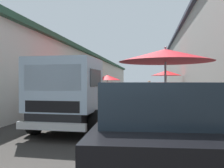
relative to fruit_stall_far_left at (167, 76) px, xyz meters
name	(u,v)px	position (x,y,z in m)	size (l,w,h in m)	color
ground	(134,105)	(-4.55, 2.35, -1.90)	(90.00, 90.00, 0.00)	#33302D
building_left_whitewash	(43,76)	(-2.30, 9.49, 0.00)	(49.80, 7.50, 3.78)	beige
fruit_stall_far_left	(167,76)	(0.00, 0.00, 0.00)	(2.41, 2.41, 2.43)	#9E9EA3
fruit_stall_far_right	(70,74)	(-9.33, 4.95, -0.10)	(2.82, 2.82, 2.30)	#9E9EA3
fruit_stall_near_right	(107,80)	(0.74, 5.02, -0.28)	(2.33, 2.33, 2.12)	#9E9EA3
fruit_stall_mid_lane	(166,66)	(-13.19, 0.86, 0.00)	(2.55, 2.55, 2.42)	#9E9EA3
hatchback_car	(155,125)	(-15.88, 1.21, -1.16)	(4.01, 2.12, 1.45)	black
delivery_truck	(73,96)	(-13.00, 3.56, -0.86)	(4.99, 2.12, 2.08)	black
vendor_by_crates	(149,91)	(-4.01, 1.38, -1.03)	(0.58, 0.35, 1.53)	#232328
plastic_stool	(141,113)	(-11.28, 1.62, -1.57)	(0.30, 0.30, 0.43)	#194CB2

